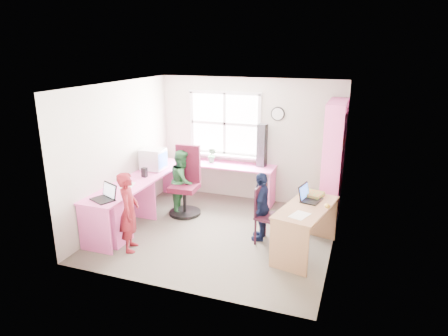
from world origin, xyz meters
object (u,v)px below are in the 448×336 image
Objects in this scene: bookshelf at (333,165)px; laptop_left at (105,196)px; person_red at (129,212)px; l_desk at (139,203)px; swivel_chair at (186,185)px; laptop_right at (308,197)px; potted_plant at (212,155)px; crt_monitor at (153,159)px; person_green at (183,181)px; cd_tower at (262,146)px; wooden_chair at (267,213)px; person_navy at (261,206)px; right_desk at (306,219)px.

laptop_left is at bearing -145.59° from bookshelf.
l_desk is at bearing -2.29° from person_red.
swivel_chair is (-2.51, -0.58, -0.47)m from bookshelf.
l_desk is at bearing 110.26° from laptop_right.
laptop_right is at bearing -33.00° from potted_plant.
person_green is at bearing 4.42° from crt_monitor.
cd_tower reaches higher than person_red.
person_red is at bearing -141.08° from wooden_chair.
swivel_chair is 1.12× the size of person_navy.
wooden_chair is (1.67, -0.64, -0.04)m from swivel_chair.
cd_tower is 0.74× the size of person_navy.
bookshelf reaches higher than person_red.
wooden_chair is 2.13× the size of laptop_left.
swivel_chair is 2.35m from laptop_right.
person_green is at bearing -116.33° from person_navy.
wooden_chair is at bearing -126.53° from person_green.
l_desk is 2.66× the size of person_navy.
bookshelf is 2.62m from swivel_chair.
laptop_right is 2.68m from person_red.
person_green is 1.05× the size of person_navy.
person_red is 2.02m from person_navy.
person_red is at bearing -100.82° from swivel_chair.
right_desk is 1.24× the size of person_navy.
laptop_left is (0.07, -1.58, -0.15)m from crt_monitor.
person_navy reaches higher than laptop_right.
crt_monitor is at bearing 79.92° from person_green.
potted_plant reaches higher than wooden_chair.
person_red is 1.64m from person_green.
person_green reaches higher than potted_plant.
bookshelf is (2.96, 1.47, 0.55)m from l_desk.
cd_tower is at bearing 120.36° from wooden_chair.
person_green is at bearing -135.12° from cd_tower.
person_red is (-0.39, -2.38, -0.29)m from potted_plant.
bookshelf is 1.40m from cd_tower.
person_navy is (2.22, -0.59, -0.40)m from crt_monitor.
bookshelf is at bearing 0.36° from laptop_right.
potted_plant is at bearing -35.28° from person_green.
crt_monitor is at bearing -143.06° from cd_tower.
person_red is (-2.48, -0.78, 0.07)m from right_desk.
swivel_chair reaches higher than l_desk.
laptop_right is (2.87, 1.02, -0.01)m from laptop_left.
person_navy is (-0.71, -0.03, -0.24)m from laptop_right.
crt_monitor is 1.34× the size of potted_plant.
l_desk is 2.14× the size of right_desk.
laptop_right is at bearing -41.92° from cd_tower.
person_navy is at bearing 48.95° from laptop_left.
bookshelf is 2.34m from potted_plant.
crt_monitor is at bearing -170.14° from bookshelf.
wooden_chair is 0.75× the size of person_red.
right_desk is at bearing -163.52° from laptop_right.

